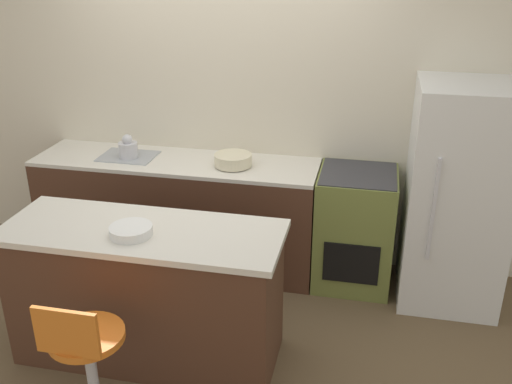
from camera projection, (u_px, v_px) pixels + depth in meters
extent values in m
plane|color=brown|center=(209.00, 285.00, 4.52)|extent=(14.00, 14.00, 0.00)
cube|color=beige|center=(226.00, 104.00, 4.58)|extent=(8.00, 0.06, 2.60)
cube|color=#4C2D1E|center=(178.00, 214.00, 4.70)|extent=(2.27, 0.60, 0.88)
cube|color=silver|center=(175.00, 162.00, 4.51)|extent=(2.27, 0.60, 0.03)
cube|color=#9EA3A8|center=(128.00, 156.00, 4.58)|extent=(0.44, 0.33, 0.01)
cube|color=#4C2D1E|center=(147.00, 296.00, 3.60)|extent=(1.65, 0.60, 0.87)
cube|color=silver|center=(142.00, 232.00, 3.42)|extent=(1.71, 0.64, 0.04)
cube|color=olive|center=(354.00, 229.00, 4.41)|extent=(0.58, 0.60, 0.91)
cube|color=black|center=(351.00, 264.00, 4.19)|extent=(0.41, 0.01, 0.32)
cube|color=#333338|center=(359.00, 174.00, 4.23)|extent=(0.55, 0.57, 0.01)
cube|color=silver|center=(457.00, 197.00, 4.08)|extent=(0.70, 0.71, 1.64)
cube|color=silver|center=(433.00, 210.00, 3.77)|extent=(0.02, 0.02, 0.74)
cylinder|color=#B7B7BC|center=(93.00, 383.00, 3.10)|extent=(0.06, 0.06, 0.58)
cylinder|color=orange|center=(87.00, 336.00, 2.97)|extent=(0.40, 0.40, 0.04)
cube|color=orange|center=(66.00, 333.00, 2.76)|extent=(0.34, 0.02, 0.26)
cylinder|color=silver|center=(128.00, 150.00, 4.53)|extent=(0.15, 0.15, 0.12)
sphere|color=silver|center=(127.00, 140.00, 4.49)|extent=(0.08, 0.08, 0.08)
cylinder|color=beige|center=(233.00, 160.00, 4.37)|extent=(0.29, 0.29, 0.09)
cylinder|color=white|center=(131.00, 231.00, 3.33)|extent=(0.25, 0.25, 0.06)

